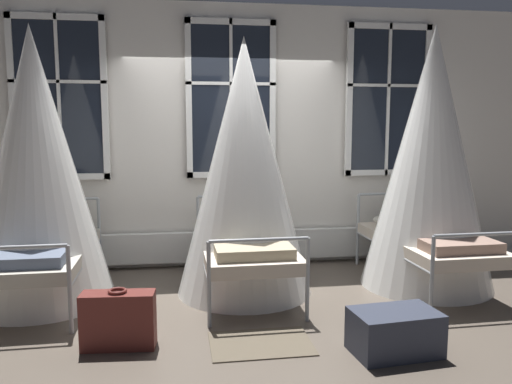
{
  "coord_description": "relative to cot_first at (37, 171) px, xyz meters",
  "views": [
    {
      "loc": [
        -0.59,
        -5.15,
        1.71
      ],
      "look_at": [
        0.15,
        -0.08,
        1.04
      ],
      "focal_mm": 35.65,
      "sensor_mm": 36.0,
      "label": 1
    }
  ],
  "objects": [
    {
      "name": "rug_second",
      "position": [
        1.97,
        -1.32,
        -1.28
      ],
      "size": [
        0.81,
        0.57,
        0.01
      ],
      "primitive_type": "cube",
      "rotation": [
        0.0,
        0.0,
        0.01
      ],
      "color": "brown",
      "rests_on": "ground"
    },
    {
      "name": "suitcase_dark",
      "position": [
        0.87,
        -1.23,
        -1.06
      ],
      "size": [
        0.57,
        0.25,
        0.47
      ],
      "rotation": [
        0.0,
        0.0,
        -0.07
      ],
      "color": "#5B231E",
      "rests_on": "ground"
    },
    {
      "name": "cot_third",
      "position": [
        3.96,
        -0.08,
        0.04
      ],
      "size": [
        1.38,
        1.86,
        2.74
      ],
      "rotation": [
        0.0,
        0.0,
        1.6
      ],
      "color": "#9EA3A8",
      "rests_on": "ground"
    },
    {
      "name": "back_wall_with_windows",
      "position": [
        1.97,
        1.11,
        0.29
      ],
      "size": [
        8.93,
        0.1,
        3.14
      ],
      "primitive_type": "cube",
      "color": "silver",
      "rests_on": "ground"
    },
    {
      "name": "travel_trunk",
      "position": [
        2.95,
        -1.62,
        -1.12
      ],
      "size": [
        0.68,
        0.47,
        0.33
      ],
      "primitive_type": "cube",
      "rotation": [
        0.0,
        0.0,
        0.11
      ],
      "color": "#2D3342",
      "rests_on": "ground"
    },
    {
      "name": "window_bank",
      "position": [
        1.97,
        0.99,
        -0.08
      ],
      "size": [
        4.97,
        0.1,
        2.87
      ],
      "color": "black",
      "rests_on": "ground"
    },
    {
      "name": "cot_first",
      "position": [
        0.0,
        0.0,
        0.0
      ],
      "size": [
        1.38,
        1.85,
        2.65
      ],
      "rotation": [
        0.0,
        0.0,
        1.59
      ],
      "color": "#9EA3A8",
      "rests_on": "ground"
    },
    {
      "name": "cot_second",
      "position": [
        2.0,
        -0.02,
        -0.03
      ],
      "size": [
        1.38,
        1.85,
        2.58
      ],
      "rotation": [
        0.0,
        0.0,
        1.59
      ],
      "color": "#9EA3A8",
      "rests_on": "ground"
    },
    {
      "name": "ground",
      "position": [
        1.97,
        0.05,
        -1.28
      ],
      "size": [
        18.11,
        18.11,
        0.0
      ],
      "primitive_type": "plane",
      "color": "brown"
    }
  ]
}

